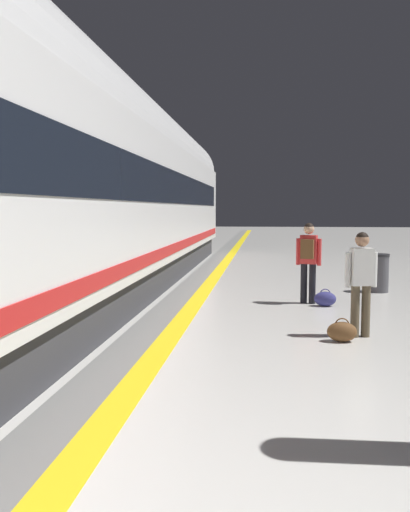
# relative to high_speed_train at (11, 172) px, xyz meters

# --- Properties ---
(safety_line_strip) EXTENTS (0.36, 80.00, 0.01)m
(safety_line_strip) POSITION_rel_high_speed_train_xyz_m (2.24, 2.03, -2.50)
(safety_line_strip) COLOR yellow
(safety_line_strip) RESTS_ON ground
(tactile_edge_band) EXTENTS (0.75, 80.00, 0.01)m
(tactile_edge_band) POSITION_rel_high_speed_train_xyz_m (1.85, 2.03, -2.50)
(tactile_edge_band) COLOR slate
(tactile_edge_band) RESTS_ON ground
(high_speed_train) EXTENTS (2.94, 34.90, 4.97)m
(high_speed_train) POSITION_rel_high_speed_train_xyz_m (0.00, 0.00, 0.00)
(high_speed_train) COLOR #38383D
(high_speed_train) RESTS_ON ground
(passenger_near) EXTENTS (0.50, 0.26, 1.62)m
(passenger_near) POSITION_rel_high_speed_train_xyz_m (5.15, 0.85, -1.57)
(passenger_near) COLOR brown
(passenger_near) RESTS_ON ground
(duffel_bag_near) EXTENTS (0.44, 0.26, 0.36)m
(duffel_bag_near) POSITION_rel_high_speed_train_xyz_m (4.83, 0.50, -2.35)
(duffel_bag_near) COLOR brown
(duffel_bag_near) RESTS_ON ground
(passenger_mid) EXTENTS (0.51, 0.38, 1.68)m
(passenger_mid) POSITION_rel_high_speed_train_xyz_m (4.58, 3.71, -1.51)
(passenger_mid) COLOR black
(passenger_mid) RESTS_ON ground
(duffel_bag_mid) EXTENTS (0.44, 0.26, 0.36)m
(duffel_bag_mid) POSITION_rel_high_speed_train_xyz_m (4.91, 3.42, -2.35)
(duffel_bag_mid) COLOR navy
(duffel_bag_mid) RESTS_ON ground
(waste_bin) EXTENTS (0.46, 0.46, 0.91)m
(waste_bin) POSITION_rel_high_speed_train_xyz_m (6.38, 5.46, -2.05)
(waste_bin) COLOR #4C4C51
(waste_bin) RESTS_ON ground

